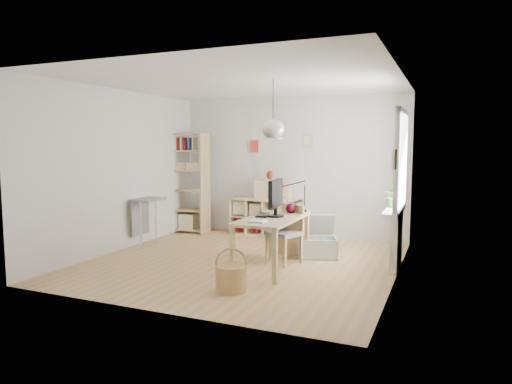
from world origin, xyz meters
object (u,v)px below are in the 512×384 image
at_px(storage_chest, 317,243).
at_px(desk, 273,224).
at_px(monitor, 276,196).
at_px(cube_shelf, 265,220).
at_px(chair, 287,230).
at_px(drawer_chest, 273,190).
at_px(tall_bookshelf, 188,179).

bearing_deg(storage_chest, desk, -133.16).
height_order(desk, monitor, monitor).
distance_m(cube_shelf, chair, 2.16).
xyz_separation_m(chair, monitor, (-0.06, -0.33, 0.55)).
bearing_deg(monitor, chair, 73.35).
bearing_deg(monitor, cube_shelf, 109.44).
distance_m(desk, drawer_chest, 2.35).
bearing_deg(drawer_chest, monitor, -74.80).
relative_size(chair, drawer_chest, 1.29).
bearing_deg(chair, monitor, -77.74).
relative_size(storage_chest, drawer_chest, 1.25).
bearing_deg(storage_chest, monitor, -133.28).
xyz_separation_m(desk, storage_chest, (0.41, 0.95, -0.45)).
distance_m(desk, monitor, 0.40).
bearing_deg(drawer_chest, tall_bookshelf, -178.75).
distance_m(cube_shelf, drawer_chest, 0.65).
bearing_deg(tall_bookshelf, drawer_chest, 7.76).
xyz_separation_m(cube_shelf, monitor, (1.05, -2.17, 0.75)).
bearing_deg(cube_shelf, desk, -65.39).
relative_size(desk, drawer_chest, 2.21).
xyz_separation_m(monitor, drawer_chest, (-0.85, 2.13, -0.14)).
bearing_deg(drawer_chest, cube_shelf, 161.68).
bearing_deg(desk, storage_chest, 66.75).
bearing_deg(cube_shelf, storage_chest, -41.85).
height_order(tall_bookshelf, drawer_chest, tall_bookshelf).
xyz_separation_m(tall_bookshelf, storage_chest, (2.99, -1.00, -0.88)).
xyz_separation_m(cube_shelf, drawer_chest, (0.20, -0.04, 0.62)).
bearing_deg(monitor, desk, -117.75).
distance_m(chair, monitor, 0.64).
height_order(cube_shelf, chair, chair).
relative_size(desk, storage_chest, 1.77).
height_order(tall_bookshelf, chair, tall_bookshelf).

